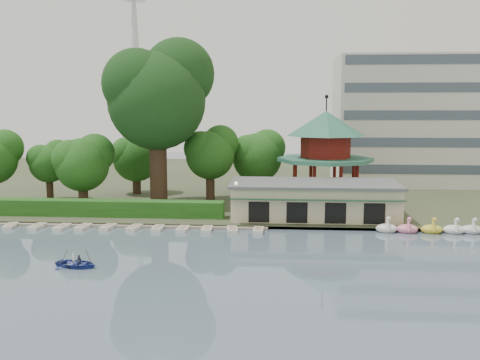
# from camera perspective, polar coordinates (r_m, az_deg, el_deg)

# --- Properties ---
(ground_plane) EXTENTS (220.00, 220.00, 0.00)m
(ground_plane) POSITION_cam_1_polar(r_m,az_deg,el_deg) (39.88, -4.91, -10.67)
(ground_plane) COLOR slate
(ground_plane) RESTS_ON ground
(shore) EXTENTS (220.00, 70.00, 0.40)m
(shore) POSITION_cam_1_polar(r_m,az_deg,el_deg) (90.39, 0.36, -0.07)
(shore) COLOR #424930
(shore) RESTS_ON ground
(embankment) EXTENTS (220.00, 0.60, 0.30)m
(embankment) POSITION_cam_1_polar(r_m,az_deg,el_deg) (56.36, -2.09, -4.97)
(embankment) COLOR gray
(embankment) RESTS_ON ground
(dock) EXTENTS (34.00, 1.60, 0.24)m
(dock) POSITION_cam_1_polar(r_m,az_deg,el_deg) (58.81, -13.84, -4.68)
(dock) COLOR gray
(dock) RESTS_ON ground
(boathouse) EXTENTS (18.60, 9.39, 3.90)m
(boathouse) POSITION_cam_1_polar(r_m,az_deg,el_deg) (60.29, 7.90, -2.04)
(boathouse) COLOR beige
(boathouse) RESTS_ON shore
(pavilion) EXTENTS (12.40, 12.40, 13.50)m
(pavilion) POSITION_cam_1_polar(r_m,az_deg,el_deg) (69.75, 9.11, 3.50)
(pavilion) COLOR beige
(pavilion) RESTS_ON shore
(office_building) EXTENTS (38.00, 18.00, 20.00)m
(office_building) POSITION_cam_1_polar(r_m,az_deg,el_deg) (90.33, 21.47, 5.46)
(office_building) COLOR silver
(office_building) RESTS_ON shore
(broadcast_tower) EXTENTS (8.00, 8.00, 96.00)m
(broadcast_tower) POSITION_cam_1_polar(r_m,az_deg,el_deg) (184.98, -11.16, 14.32)
(broadcast_tower) COLOR silver
(broadcast_tower) RESTS_ON ground
(hedge) EXTENTS (30.00, 2.00, 1.80)m
(hedge) POSITION_cam_1_polar(r_m,az_deg,el_deg) (62.60, -15.55, -2.88)
(hedge) COLOR #245C1B
(hedge) RESTS_ON shore
(lamp_post) EXTENTS (0.36, 0.36, 4.28)m
(lamp_post) POSITION_cam_1_polar(r_m,az_deg,el_deg) (57.27, -0.42, -1.50)
(lamp_post) COLOR black
(lamp_post) RESTS_ON shore
(big_tree) EXTENTS (13.24, 12.34, 20.77)m
(big_tree) POSITION_cam_1_polar(r_m,az_deg,el_deg) (67.23, -8.70, 9.24)
(big_tree) COLOR #3A281C
(big_tree) RESTS_ON shore
(small_trees) EXTENTS (40.20, 16.84, 9.85)m
(small_trees) POSITION_cam_1_polar(r_m,az_deg,el_deg) (71.69, -10.88, 2.53)
(small_trees) COLOR #3A281C
(small_trees) RESTS_ON shore
(moored_rowboats) EXTENTS (32.10, 2.71, 0.36)m
(moored_rowboats) POSITION_cam_1_polar(r_m,az_deg,el_deg) (57.32, -13.83, -4.94)
(moored_rowboats) COLOR silver
(moored_rowboats) RESTS_ON ground
(rowboat_with_passengers) EXTENTS (5.50, 4.48, 2.01)m
(rowboat_with_passengers) POSITION_cam_1_polar(r_m,az_deg,el_deg) (44.79, -17.05, -8.23)
(rowboat_with_passengers) COLOR #2F4097
(rowboat_with_passengers) RESTS_ON ground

